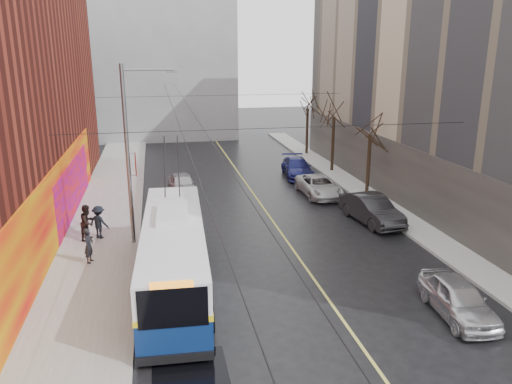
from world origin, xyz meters
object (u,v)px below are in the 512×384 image
trolleybus (174,253)px  parked_car_c (319,186)px  parked_car_b (371,209)px  pedestrian_a (89,245)px  parked_car_d (297,168)px  parked_car_a (458,298)px  streetlight_pole (131,152)px  tree_near (371,123)px  pedestrian_b (87,222)px  tree_mid (334,107)px  tree_far (308,100)px  pedestrian_c (99,222)px  following_car (182,184)px

trolleybus → parked_car_c: size_ratio=2.41×
parked_car_b → pedestrian_a: 15.48m
trolleybus → parked_car_d: 20.00m
parked_car_a → pedestrian_a: (-14.00, 7.47, 0.27)m
streetlight_pole → parked_car_a: streetlight_pole is taller
parked_car_a → parked_car_b: parked_car_b is taller
tree_near → parked_car_a: size_ratio=1.55×
trolleybus → pedestrian_b: size_ratio=6.21×
tree_mid → tree_far: 7.00m
tree_near → tree_far: (0.00, 14.00, 0.17)m
streetlight_pole → pedestrian_c: bearing=153.2°
parked_car_c → parked_car_d: (0.00, 5.38, 0.05)m
parked_car_b → trolleybus: bearing=-160.3°
parked_car_a → following_car: (-9.12, 18.35, 0.03)m
streetlight_pole → parked_car_d: bearing=45.3°
streetlight_pole → pedestrian_a: bearing=-133.8°
parked_car_c → pedestrian_a: (-14.00, -8.83, 0.31)m
parked_car_c → parked_car_d: parked_car_d is taller
streetlight_pole → pedestrian_c: 4.38m
pedestrian_c → streetlight_pole: bearing=-173.7°
parked_car_b → following_car: bearing=134.8°
tree_far → parked_car_c: size_ratio=1.37×
streetlight_pole → pedestrian_a: size_ratio=5.46×
tree_near → parked_car_b: tree_near is taller
streetlight_pole → parked_car_d: (11.94, 12.06, -4.13)m
tree_far → tree_mid: bearing=-90.0°
tree_near → trolleybus: bearing=-140.4°
tree_near → following_car: (-12.32, 2.73, -4.24)m
parked_car_d → parked_car_a: bearing=-84.4°
tree_mid → parked_car_b: bearing=-99.3°
tree_mid → pedestrian_c: tree_mid is taller
parked_car_c → parked_car_a: bearing=-91.1°
tree_far → trolleybus: 28.71m
tree_far → parked_car_a: tree_far is taller
parked_car_b → pedestrian_c: pedestrian_c is taller
trolleybus → pedestrian_a: trolleybus is taller
parked_car_b → pedestrian_a: pedestrian_a is taller
parked_car_c → parked_car_b: bearing=-79.5°
parked_car_a → parked_car_b: 10.50m
parked_car_b → parked_car_c: (-1.20, 5.87, -0.13)m
tree_far → following_car: (-12.32, -11.27, -4.41)m
tree_far → following_car: bearing=-137.5°
pedestrian_a → pedestrian_b: pedestrian_b is taller
tree_far → parked_car_c: tree_far is taller
following_car → pedestrian_c: bearing=-124.3°
parked_car_d → pedestrian_a: bearing=-129.0°
streetlight_pole → pedestrian_b: (-2.45, 0.85, -3.76)m
parked_car_c → pedestrian_b: size_ratio=2.58×
trolleybus → parked_car_b: (11.43, 5.93, -0.72)m
pedestrian_a → tree_near: bearing=-49.5°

